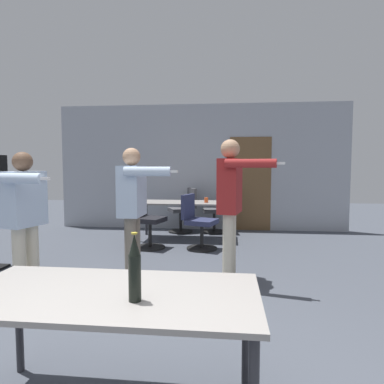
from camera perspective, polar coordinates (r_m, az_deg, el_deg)
back_wall at (r=7.67m, az=1.63°, el=4.08°), size 6.43×0.12×2.78m
conference_table_near at (r=2.05m, az=-13.59°, el=-17.59°), size 1.66×0.80×0.73m
conference_table_far at (r=6.63m, az=-1.46°, el=-2.25°), size 1.75×0.76×0.73m
person_near_casual at (r=4.21m, az=6.51°, el=-0.58°), size 0.76×0.73×1.74m
person_far_watching at (r=4.16m, az=-26.03°, el=-2.71°), size 0.70×0.76×1.57m
person_right_polo at (r=4.32m, az=-9.78°, el=-1.52°), size 0.76×0.69×1.64m
office_chair_near_pushed at (r=7.32m, az=4.32°, el=-3.32°), size 0.59×0.53×0.94m
office_chair_far_right at (r=5.99m, az=-7.69°, el=-4.94°), size 0.62×0.56×0.96m
office_chair_mid_tucked at (r=7.37m, az=-1.34°, el=-3.24°), size 0.66×0.63×0.94m
office_chair_side_rolled at (r=5.86m, az=0.96°, el=-5.28°), size 0.63×0.59×0.93m
beer_bottle at (r=1.82m, az=-9.54°, el=-12.53°), size 0.07×0.07×0.36m
drink_cup at (r=6.50m, az=2.39°, el=-1.35°), size 0.07×0.07×0.09m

